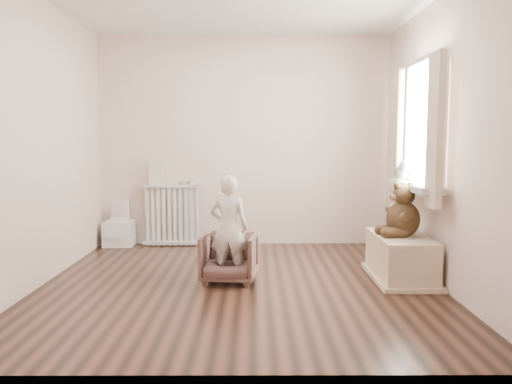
{
  "coord_description": "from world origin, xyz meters",
  "views": [
    {
      "loc": [
        0.13,
        -4.47,
        1.31
      ],
      "look_at": [
        0.15,
        0.45,
        0.8
      ],
      "focal_mm": 35.0,
      "sensor_mm": 36.0,
      "label": 1
    }
  ],
  "objects_px": {
    "toy_bench": "(401,258)",
    "plush_cat": "(402,171)",
    "armchair": "(229,257)",
    "child": "(229,228)",
    "teddy_bear": "(403,209)",
    "toy_vanity": "(119,224)",
    "radiator": "(172,215)"
  },
  "relations": [
    {
      "from": "toy_bench",
      "to": "teddy_bear",
      "type": "bearing_deg",
      "value": -62.99
    },
    {
      "from": "armchair",
      "to": "teddy_bear",
      "type": "distance_m",
      "value": 1.69
    },
    {
      "from": "toy_vanity",
      "to": "plush_cat",
      "type": "distance_m",
      "value": 3.43
    },
    {
      "from": "plush_cat",
      "to": "child",
      "type": "bearing_deg",
      "value": -152.53
    },
    {
      "from": "child",
      "to": "toy_bench",
      "type": "relative_size",
      "value": 1.11
    },
    {
      "from": "child",
      "to": "plush_cat",
      "type": "bearing_deg",
      "value": -152.48
    },
    {
      "from": "teddy_bear",
      "to": "plush_cat",
      "type": "xyz_separation_m",
      "value": [
        0.13,
        0.53,
        0.33
      ]
    },
    {
      "from": "toy_bench",
      "to": "teddy_bear",
      "type": "xyz_separation_m",
      "value": [
        0.01,
        -0.02,
        0.47
      ]
    },
    {
      "from": "plush_cat",
      "to": "armchair",
      "type": "bearing_deg",
      "value": -153.98
    },
    {
      "from": "teddy_bear",
      "to": "plush_cat",
      "type": "relative_size",
      "value": 1.93
    },
    {
      "from": "toy_bench",
      "to": "plush_cat",
      "type": "bearing_deg",
      "value": 74.75
    },
    {
      "from": "child",
      "to": "plush_cat",
      "type": "height_order",
      "value": "plush_cat"
    },
    {
      "from": "radiator",
      "to": "teddy_bear",
      "type": "distance_m",
      "value": 2.88
    },
    {
      "from": "armchair",
      "to": "plush_cat",
      "type": "bearing_deg",
      "value": 26.07
    },
    {
      "from": "toy_vanity",
      "to": "child",
      "type": "height_order",
      "value": "child"
    },
    {
      "from": "armchair",
      "to": "plush_cat",
      "type": "distance_m",
      "value": 2.01
    },
    {
      "from": "toy_bench",
      "to": "radiator",
      "type": "bearing_deg",
      "value": 147.73
    },
    {
      "from": "child",
      "to": "toy_bench",
      "type": "bearing_deg",
      "value": -167.95
    },
    {
      "from": "armchair",
      "to": "teddy_bear",
      "type": "xyz_separation_m",
      "value": [
        1.63,
        0.07,
        0.44
      ]
    },
    {
      "from": "toy_vanity",
      "to": "toy_bench",
      "type": "xyz_separation_m",
      "value": [
        3.07,
        -1.49,
        -0.08
      ]
    },
    {
      "from": "child",
      "to": "toy_bench",
      "type": "height_order",
      "value": "child"
    },
    {
      "from": "toy_vanity",
      "to": "armchair",
      "type": "relative_size",
      "value": 1.15
    },
    {
      "from": "radiator",
      "to": "teddy_bear",
      "type": "relative_size",
      "value": 1.54
    },
    {
      "from": "plush_cat",
      "to": "teddy_bear",
      "type": "bearing_deg",
      "value": -96.76
    },
    {
      "from": "radiator",
      "to": "teddy_bear",
      "type": "height_order",
      "value": "teddy_bear"
    },
    {
      "from": "toy_vanity",
      "to": "plush_cat",
      "type": "bearing_deg",
      "value": -16.99
    },
    {
      "from": "radiator",
      "to": "child",
      "type": "bearing_deg",
      "value": -64.42
    },
    {
      "from": "armchair",
      "to": "plush_cat",
      "type": "relative_size",
      "value": 1.94
    },
    {
      "from": "toy_bench",
      "to": "plush_cat",
      "type": "distance_m",
      "value": 0.96
    },
    {
      "from": "plush_cat",
      "to": "toy_bench",
      "type": "bearing_deg",
      "value": -97.96
    },
    {
      "from": "armchair",
      "to": "teddy_bear",
      "type": "bearing_deg",
      "value": 9.74
    },
    {
      "from": "radiator",
      "to": "toy_vanity",
      "type": "distance_m",
      "value": 0.67
    }
  ]
}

